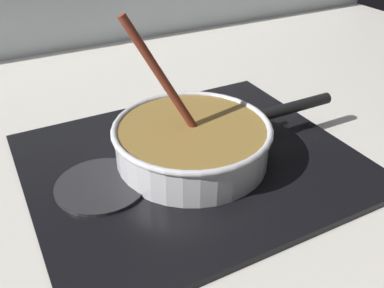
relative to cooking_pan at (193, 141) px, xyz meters
The scene contains 5 objects.
ground 0.13m from the cooking_pan, 132.33° to the right, with size 2.40×1.60×0.04m, color beige.
hob_plate 0.04m from the cooking_pan, behind, with size 0.56×0.48×0.01m, color black.
burner_ring 0.03m from the cooking_pan, behind, with size 0.19×0.19×0.01m, color #592D0C.
spare_burner 0.17m from the cooking_pan, behind, with size 0.15×0.15×0.01m, color #262628.
cooking_pan is the anchor object (origin of this frame).
Camera 1 is at (-0.22, -0.46, 0.44)m, focal length 39.74 mm.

